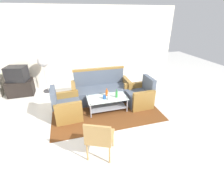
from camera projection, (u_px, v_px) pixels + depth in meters
name	position (u px, v px, depth m)	size (l,w,h in m)	color
ground_plane	(116.00, 127.00, 3.93)	(14.00, 14.00, 0.00)	silver
wall_back	(92.00, 47.00, 5.98)	(6.52, 0.12, 2.80)	silver
rug	(105.00, 109.00, 4.67)	(2.95, 2.02, 0.01)	brown
couch	(101.00, 90.00, 5.08)	(1.81, 0.76, 0.96)	#4C5666
armchair_left	(67.00, 107.00, 4.21)	(0.73, 0.79, 0.85)	#4C5666
armchair_right	(140.00, 96.00, 4.79)	(0.72, 0.78, 0.85)	#4C5666
coffee_table	(107.00, 102.00, 4.52)	(1.10, 0.60, 0.40)	silver
bottle_clear	(109.00, 97.00, 4.31)	(0.06, 0.06, 0.22)	silver
bottle_green	(117.00, 94.00, 4.43)	(0.06, 0.06, 0.24)	#2D8C38
bottle_orange	(107.00, 93.00, 4.52)	(0.08, 0.08, 0.22)	#D85919
cup	(104.00, 97.00, 4.36)	(0.08, 0.08, 0.10)	#2659A5
tv_stand	(21.00, 88.00, 5.39)	(0.80, 0.50, 0.52)	black
television	(17.00, 74.00, 5.18)	(0.69, 0.57, 0.48)	black
pedestal_fan	(43.00, 64.00, 5.32)	(0.36, 0.36, 1.27)	#2D2D33
wicker_chair	(99.00, 137.00, 2.91)	(0.64, 0.64, 0.84)	#AD844C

